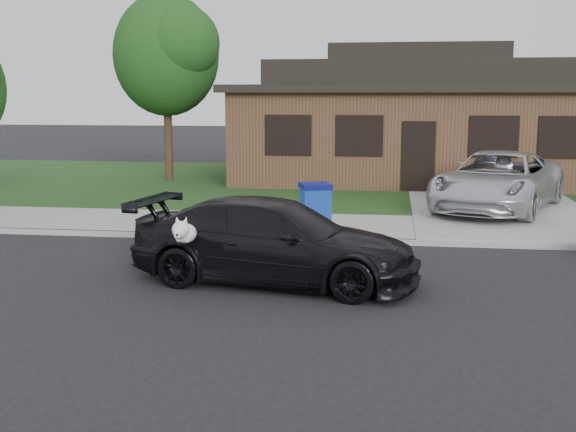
# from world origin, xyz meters

# --- Properties ---
(ground) EXTENTS (120.00, 120.00, 0.00)m
(ground) POSITION_xyz_m (0.00, 0.00, 0.00)
(ground) COLOR black
(ground) RESTS_ON ground
(sidewalk) EXTENTS (60.00, 3.00, 0.12)m
(sidewalk) POSITION_xyz_m (0.00, 5.00, 0.06)
(sidewalk) COLOR gray
(sidewalk) RESTS_ON ground
(curb) EXTENTS (60.00, 0.12, 0.12)m
(curb) POSITION_xyz_m (0.00, 3.50, 0.06)
(curb) COLOR gray
(curb) RESTS_ON ground
(lawn) EXTENTS (60.00, 13.00, 0.13)m
(lawn) POSITION_xyz_m (0.00, 13.00, 0.07)
(lawn) COLOR #193814
(lawn) RESTS_ON ground
(driveway) EXTENTS (4.50, 13.00, 0.14)m
(driveway) POSITION_xyz_m (6.00, 10.00, 0.07)
(driveway) COLOR gray
(driveway) RESTS_ON ground
(sedan) EXTENTS (5.00, 2.70, 1.38)m
(sedan) POSITION_xyz_m (1.34, 0.15, 0.69)
(sedan) COLOR black
(sedan) RESTS_ON ground
(minivan) EXTENTS (4.29, 5.92, 1.50)m
(minivan) POSITION_xyz_m (5.93, 7.68, 0.89)
(minivan) COLOR silver
(minivan) RESTS_ON driveway
(recycling_bin) EXTENTS (0.81, 0.81, 1.06)m
(recycling_bin) POSITION_xyz_m (1.60, 4.05, 0.66)
(recycling_bin) COLOR #0D3697
(recycling_bin) RESTS_ON sidewalk
(house) EXTENTS (12.60, 8.60, 4.65)m
(house) POSITION_xyz_m (4.00, 15.00, 2.13)
(house) COLOR #422B1C
(house) RESTS_ON ground
(tree_0) EXTENTS (3.78, 3.60, 6.34)m
(tree_0) POSITION_xyz_m (-4.34, 12.88, 4.48)
(tree_0) COLOR #332114
(tree_0) RESTS_ON ground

